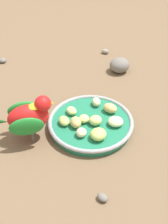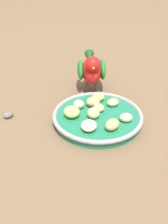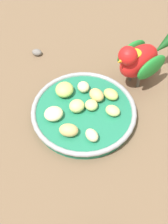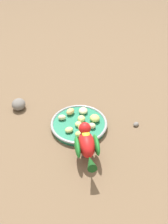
% 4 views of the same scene
% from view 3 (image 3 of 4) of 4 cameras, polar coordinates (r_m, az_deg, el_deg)
% --- Properties ---
extents(ground_plane, '(4.00, 4.00, 0.00)m').
position_cam_3_polar(ground_plane, '(0.67, 2.67, -1.48)').
color(ground_plane, brown).
extents(feeding_bowl, '(0.21, 0.21, 0.02)m').
position_cam_3_polar(feeding_bowl, '(0.66, -0.04, -0.08)').
color(feeding_bowl, '#1E7251').
rests_on(feeding_bowl, ground_plane).
extents(apple_piece_0, '(0.05, 0.05, 0.03)m').
position_cam_3_polar(apple_piece_0, '(0.68, -3.43, 3.92)').
color(apple_piece_0, '#B2CC66').
rests_on(apple_piece_0, feeding_bowl).
extents(apple_piece_1, '(0.03, 0.03, 0.02)m').
position_cam_3_polar(apple_piece_1, '(0.65, 1.28, 1.22)').
color(apple_piece_1, '#C6D17A').
rests_on(apple_piece_1, feeding_bowl).
extents(apple_piece_2, '(0.03, 0.03, 0.02)m').
position_cam_3_polar(apple_piece_2, '(0.65, -1.26, 1.06)').
color(apple_piece_2, '#C6D17A').
rests_on(apple_piece_2, feeding_bowl).
extents(apple_piece_3, '(0.04, 0.04, 0.02)m').
position_cam_3_polar(apple_piece_3, '(0.65, 5.01, 0.23)').
color(apple_piece_3, '#C6D17A').
rests_on(apple_piece_3, feeding_bowl).
extents(apple_piece_4, '(0.04, 0.04, 0.02)m').
position_cam_3_polar(apple_piece_4, '(0.64, -5.31, -0.30)').
color(apple_piece_4, beige).
rests_on(apple_piece_4, feeding_bowl).
extents(apple_piece_5, '(0.04, 0.04, 0.02)m').
position_cam_3_polar(apple_piece_5, '(0.61, -2.67, -3.17)').
color(apple_piece_5, tan).
rests_on(apple_piece_5, feeding_bowl).
extents(apple_piece_6, '(0.04, 0.03, 0.02)m').
position_cam_3_polar(apple_piece_6, '(0.67, 2.18, 2.96)').
color(apple_piece_6, tan).
rests_on(apple_piece_6, feeding_bowl).
extents(apple_piece_7, '(0.03, 0.03, 0.02)m').
position_cam_3_polar(apple_piece_7, '(0.68, 0.01, 4.43)').
color(apple_piece_7, beige).
rests_on(apple_piece_7, feeding_bowl).
extents(apple_piece_8, '(0.04, 0.04, 0.02)m').
position_cam_3_polar(apple_piece_8, '(0.67, 4.69, 3.10)').
color(apple_piece_8, '#B2CC66').
rests_on(apple_piece_8, feeding_bowl).
extents(apple_piece_9, '(0.03, 0.03, 0.02)m').
position_cam_3_polar(apple_piece_9, '(0.61, 1.36, -4.05)').
color(apple_piece_9, beige).
rests_on(apple_piece_9, feeding_bowl).
extents(parrot, '(0.09, 0.17, 0.12)m').
position_cam_3_polar(parrot, '(0.70, 9.74, 9.11)').
color(parrot, '#59544C').
rests_on(parrot, ground_plane).
extents(pebble_1, '(0.03, 0.03, 0.01)m').
position_cam_3_polar(pebble_1, '(0.80, -8.19, 10.23)').
color(pebble_1, slate).
rests_on(pebble_1, ground_plane).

